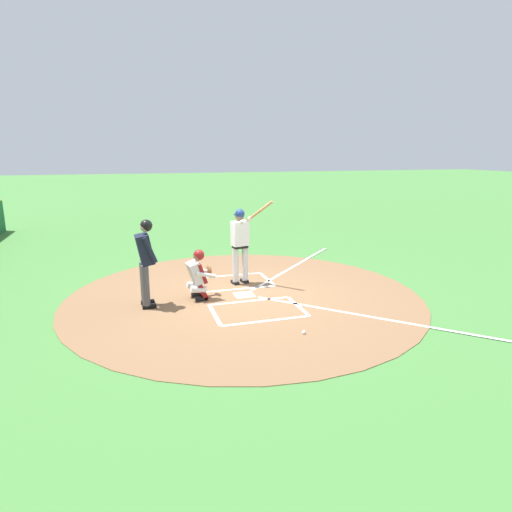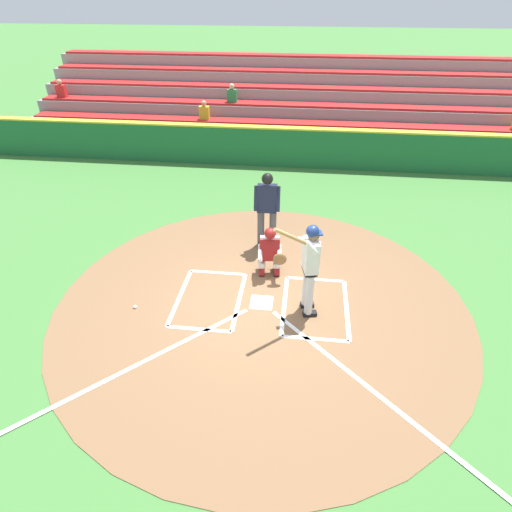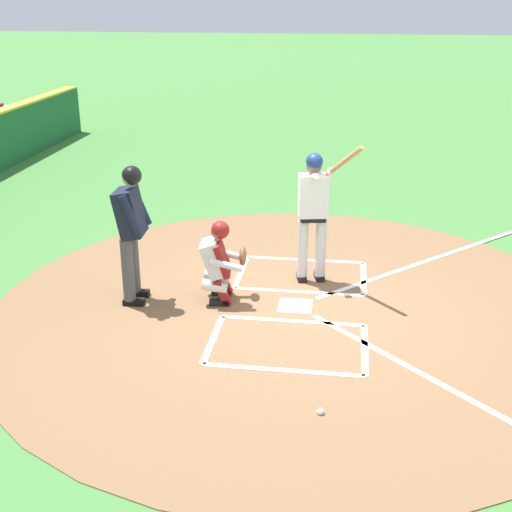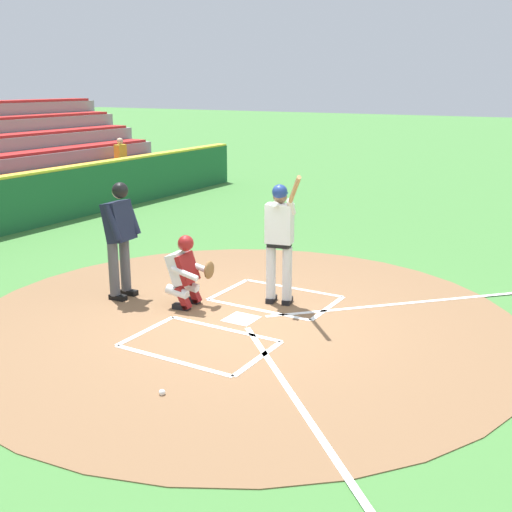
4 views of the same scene
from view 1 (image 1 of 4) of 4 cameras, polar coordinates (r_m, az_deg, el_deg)
The scene contains 7 objects.
ground_plane at distance 9.96m, azimuth -1.57°, elevation -5.21°, with size 120.00×120.00×0.00m, color #427A38.
dirt_circle at distance 9.96m, azimuth -1.57°, elevation -5.17°, with size 8.00×8.00×0.01m, color brown.
home_plate_and_chalk at distance 10.21m, azimuth 3.22°, elevation -4.66°, with size 7.93×4.91×0.01m.
batter at distance 10.53m, azimuth -2.03°, elevation 2.02°, with size 0.85×0.87×2.13m.
catcher at distance 9.65m, azimuth -7.57°, elevation -2.29°, with size 0.64×0.62×1.13m.
plate_umpire at distance 9.24m, azimuth -14.36°, elevation -0.18°, with size 0.59×0.43×1.86m.
baseball at distance 7.96m, azimuth 6.31°, elevation -9.97°, with size 0.07×0.07×0.07m, color white.
Camera 1 is at (9.11, -2.47, 3.20)m, focal length 30.38 mm.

